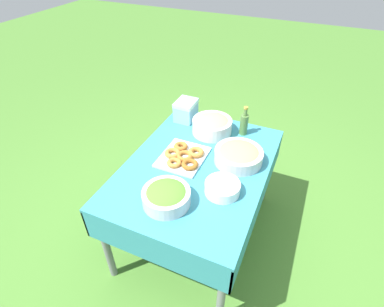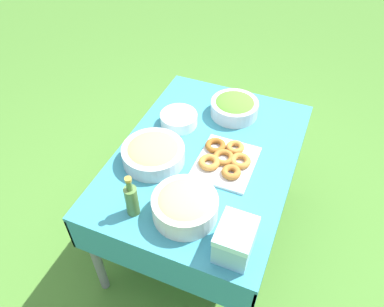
{
  "view_description": "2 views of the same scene",
  "coord_description": "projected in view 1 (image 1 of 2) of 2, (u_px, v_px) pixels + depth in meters",
  "views": [
    {
      "loc": [
        -1.45,
        -0.6,
        2.06
      ],
      "look_at": [
        0.06,
        0.07,
        0.77
      ],
      "focal_mm": 28.0,
      "sensor_mm": 36.0,
      "label": 1
    },
    {
      "loc": [
        1.37,
        0.48,
        2.17
      ],
      "look_at": [
        0.06,
        -0.06,
        0.77
      ],
      "focal_mm": 35.0,
      "sensor_mm": 36.0,
      "label": 2
    }
  ],
  "objects": [
    {
      "name": "ground_plane",
      "position": [
        196.0,
        231.0,
        2.5
      ],
      "size": [
        14.0,
        14.0,
        0.0
      ],
      "primitive_type": "plane",
      "color": "#477A2D"
    },
    {
      "name": "picnic_table",
      "position": [
        197.0,
        175.0,
        2.11
      ],
      "size": [
        1.3,
        0.94,
        0.73
      ],
      "color": "teal",
      "rests_on": "ground_plane"
    },
    {
      "name": "salad_bowl",
      "position": [
        166.0,
        196.0,
        1.74
      ],
      "size": [
        0.29,
        0.29,
        0.11
      ],
      "color": "silver",
      "rests_on": "picnic_table"
    },
    {
      "name": "pasta_bowl",
      "position": [
        212.0,
        125.0,
        2.32
      ],
      "size": [
        0.31,
        0.31,
        0.13
      ],
      "color": "silver",
      "rests_on": "picnic_table"
    },
    {
      "name": "donut_platter",
      "position": [
        183.0,
        156.0,
        2.09
      ],
      "size": [
        0.35,
        0.31,
        0.05
      ],
      "color": "silver",
      "rests_on": "picnic_table"
    },
    {
      "name": "plate_stack",
      "position": [
        222.0,
        188.0,
        1.82
      ],
      "size": [
        0.22,
        0.22,
        0.07
      ],
      "color": "white",
      "rests_on": "picnic_table"
    },
    {
      "name": "olive_oil_bottle",
      "position": [
        244.0,
        124.0,
        2.29
      ],
      "size": [
        0.06,
        0.06,
        0.24
      ],
      "color": "#4C7238",
      "rests_on": "picnic_table"
    },
    {
      "name": "bread_bowl",
      "position": [
        239.0,
        155.0,
        2.05
      ],
      "size": [
        0.33,
        0.33,
        0.11
      ],
      "color": "silver",
      "rests_on": "picnic_table"
    },
    {
      "name": "cooler_box",
      "position": [
        186.0,
        110.0,
        2.47
      ],
      "size": [
        0.19,
        0.15,
        0.17
      ],
      "color": "#8CC6E5",
      "rests_on": "picnic_table"
    }
  ]
}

